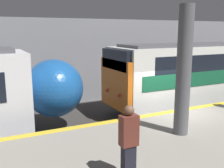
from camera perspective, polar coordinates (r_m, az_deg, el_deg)
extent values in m
plane|color=#33302D|center=(11.42, 13.45, -10.51)|extent=(120.00, 120.00, 0.00)
cube|color=gray|center=(9.68, 22.60, -11.83)|extent=(40.00, 4.70, 1.05)
cube|color=gold|center=(10.97, 14.20, -5.61)|extent=(40.00, 0.30, 0.01)
cube|color=gray|center=(16.22, -0.83, 5.24)|extent=(50.00, 0.15, 4.92)
cylinder|color=#56565B|center=(8.15, 15.32, 2.63)|extent=(0.45, 0.45, 3.93)
ellipsoid|color=#195199|center=(11.28, -12.48, -0.86)|extent=(2.42, 2.60, 2.42)
sphere|color=#F2EFCC|center=(11.63, -7.83, -2.51)|extent=(0.20, 0.20, 0.20)
cube|color=orange|center=(12.28, 0.81, -0.01)|extent=(0.25, 2.77, 2.30)
cube|color=black|center=(12.10, 0.82, 5.34)|extent=(0.25, 2.49, 0.92)
sphere|color=#EA4C42|center=(11.75, 1.53, -2.55)|extent=(0.18, 0.18, 0.18)
sphere|color=#EA4C42|center=(12.86, -1.09, -1.32)|extent=(0.18, 0.18, 0.18)
cube|color=black|center=(5.91, 3.59, -16.54)|extent=(0.28, 0.20, 0.77)
cube|color=brown|center=(5.61, 3.68, -10.06)|extent=(0.38, 0.24, 0.67)
sphere|color=brown|center=(5.46, 3.74, -5.74)|extent=(0.22, 0.22, 0.22)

